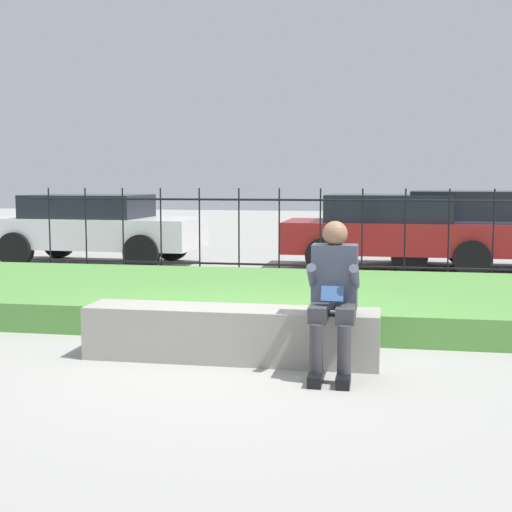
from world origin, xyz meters
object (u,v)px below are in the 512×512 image
car_parked_center (394,230)px  car_parked_left (95,226)px  stone_bench (231,337)px  car_parked_right (481,228)px  person_seated_reader (334,291)px

car_parked_center → car_parked_left: size_ratio=0.99×
stone_bench → car_parked_center: car_parked_center is taller
car_parked_right → car_parked_center: 1.55m
car_parked_right → stone_bench: bearing=-109.7°
stone_bench → car_parked_right: 7.76m
car_parked_right → car_parked_center: (-1.53, -0.24, -0.03)m
car_parked_right → car_parked_center: bearing=-167.7°
stone_bench → person_seated_reader: (0.94, -0.29, 0.49)m
stone_bench → car_parked_right: bearing=66.9°
car_parked_right → car_parked_left: 7.18m
car_parked_right → person_seated_reader: bearing=-102.4°
stone_bench → car_parked_left: 7.88m
person_seated_reader → car_parked_left: 8.62m
stone_bench → person_seated_reader: bearing=-17.0°
car_parked_right → car_parked_left: bearing=-173.2°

